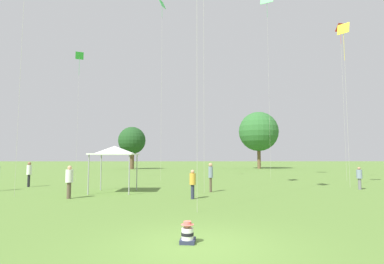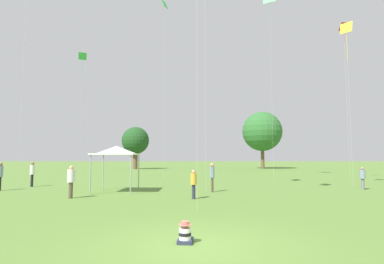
{
  "view_description": "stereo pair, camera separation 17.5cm",
  "coord_description": "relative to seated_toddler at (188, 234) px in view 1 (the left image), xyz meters",
  "views": [
    {
      "loc": [
        -0.29,
        -7.61,
        2.2
      ],
      "look_at": [
        -0.09,
        6.27,
        3.37
      ],
      "focal_mm": 28.0,
      "sensor_mm": 36.0,
      "label": 1
    },
    {
      "loc": [
        -0.11,
        -7.61,
        2.2
      ],
      "look_at": [
        -0.09,
        6.27,
        3.37
      ],
      "focal_mm": 28.0,
      "sensor_mm": 36.0,
      "label": 2
    }
  ],
  "objects": [
    {
      "name": "person_standing_0",
      "position": [
        -6.33,
        8.36,
        0.8
      ],
      "size": [
        0.56,
        0.56,
        1.75
      ],
      "rotation": [
        0.0,
        0.0,
        5.45
      ],
      "color": "brown",
      "rests_on": "ground"
    },
    {
      "name": "distant_tree_1",
      "position": [
        -10.34,
        47.66,
        4.97
      ],
      "size": [
        5.04,
        5.04,
        7.8
      ],
      "color": "brown",
      "rests_on": "ground"
    },
    {
      "name": "kite_8",
      "position": [
        11.8,
        13.92,
        11.09
      ],
      "size": [
        0.75,
        0.77,
        12.32
      ],
      "rotation": [
        0.0,
        0.0,
        4.69
      ],
      "color": "yellow",
      "rests_on": "ground"
    },
    {
      "name": "seated_toddler",
      "position": [
        0.0,
        0.0,
        0.0
      ],
      "size": [
        0.43,
        0.52,
        0.57
      ],
      "rotation": [
        0.0,
        0.0,
        -0.11
      ],
      "color": "#282D47",
      "rests_on": "ground"
    },
    {
      "name": "person_standing_3",
      "position": [
        11.7,
        12.52,
        0.67
      ],
      "size": [
        0.49,
        0.49,
        1.53
      ],
      "rotation": [
        0.0,
        0.0,
        0.47
      ],
      "color": "slate",
      "rests_on": "ground"
    },
    {
      "name": "ground_plane",
      "position": [
        0.29,
        -0.25,
        -0.24
      ],
      "size": [
        300.0,
        300.0,
        0.0
      ],
      "primitive_type": "plane",
      "color": "#567A33"
    },
    {
      "name": "kite_5",
      "position": [
        8.62,
        23.31,
        18.71
      ],
      "size": [
        1.4,
        0.98,
        20.19
      ],
      "rotation": [
        0.0,
        0.0,
        5.01
      ],
      "color": "green",
      "rests_on": "ground"
    },
    {
      "name": "kite_9",
      "position": [
        14.59,
        19.58,
        13.46
      ],
      "size": [
        0.92,
        0.71,
        14.86
      ],
      "rotation": [
        0.0,
        0.0,
        2.58
      ],
      "color": "red",
      "rests_on": "ground"
    },
    {
      "name": "person_standing_4",
      "position": [
        0.26,
        8.12,
        0.67
      ],
      "size": [
        0.36,
        0.36,
        1.53
      ],
      "rotation": [
        0.0,
        0.0,
        3.24
      ],
      "color": "#282D42",
      "rests_on": "ground"
    },
    {
      "name": "person_standing_1",
      "position": [
        1.46,
        11.24,
        0.9
      ],
      "size": [
        0.33,
        0.33,
        1.82
      ],
      "rotation": [
        0.0,
        0.0,
        2.96
      ],
      "color": "brown",
      "rests_on": "ground"
    },
    {
      "name": "distant_tree_0",
      "position": [
        13.66,
        49.38,
        6.87
      ],
      "size": [
        7.56,
        7.56,
        10.91
      ],
      "color": "brown",
      "rests_on": "ground"
    },
    {
      "name": "kite_3",
      "position": [
        -10.77,
        21.27,
        11.29
      ],
      "size": [
        0.86,
        0.68,
        12.57
      ],
      "rotation": [
        0.0,
        0.0,
        2.7
      ],
      "color": "green",
      "rests_on": "ground"
    },
    {
      "name": "kite_7",
      "position": [
        -2.57,
        20.83,
        16.24
      ],
      "size": [
        0.74,
        0.99,
        17.87
      ],
      "rotation": [
        0.0,
        0.0,
        0.35
      ],
      "color": "green",
      "rests_on": "ground"
    },
    {
      "name": "canopy_tent",
      "position": [
        -4.63,
        11.19,
        2.37
      ],
      "size": [
        2.72,
        2.72,
        2.9
      ],
      "rotation": [
        0.0,
        0.0,
        -0.02
      ],
      "color": "white",
      "rests_on": "ground"
    },
    {
      "name": "person_standing_5",
      "position": [
        -11.77,
        14.65,
        0.88
      ],
      "size": [
        0.47,
        0.47,
        1.84
      ],
      "rotation": [
        0.0,
        0.0,
        0.87
      ],
      "color": "black",
      "rests_on": "ground"
    }
  ]
}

